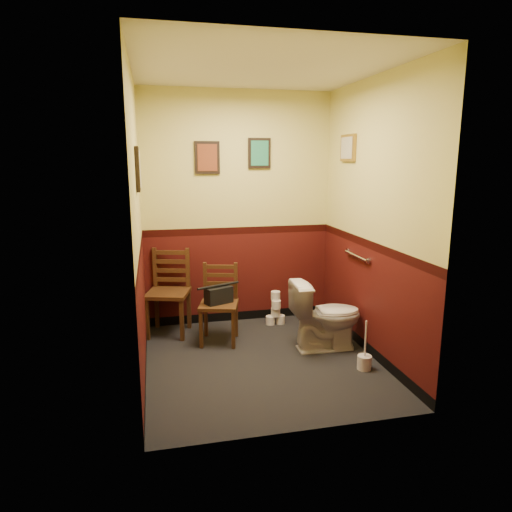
{
  "coord_description": "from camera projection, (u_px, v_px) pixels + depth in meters",
  "views": [
    {
      "loc": [
        -0.97,
        -4.03,
        1.94
      ],
      "look_at": [
        0.0,
        0.25,
        1.0
      ],
      "focal_mm": 32.0,
      "sensor_mm": 36.0,
      "label": 1
    }
  ],
  "objects": [
    {
      "name": "floor",
      "position": [
        262.0,
        361.0,
        4.46
      ],
      "size": [
        2.2,
        2.4,
        0.0
      ],
      "primitive_type": "cube",
      "color": "black",
      "rests_on": "ground"
    },
    {
      "name": "ceiling",
      "position": [
        262.0,
        68.0,
        3.89
      ],
      "size": [
        2.2,
        2.4,
        0.0
      ],
      "primitive_type": "cube",
      "rotation": [
        3.14,
        0.0,
        0.0
      ],
      "color": "silver",
      "rests_on": "ground"
    },
    {
      "name": "wall_back",
      "position": [
        238.0,
        210.0,
        5.32
      ],
      "size": [
        2.2,
        0.0,
        2.7
      ],
      "primitive_type": "cube",
      "rotation": [
        1.57,
        0.0,
        0.0
      ],
      "color": "#420F0D",
      "rests_on": "ground"
    },
    {
      "name": "wall_front",
      "position": [
        304.0,
        249.0,
        3.03
      ],
      "size": [
        2.2,
        0.0,
        2.7
      ],
      "primitive_type": "cube",
      "rotation": [
        -1.57,
        0.0,
        0.0
      ],
      "color": "#420F0D",
      "rests_on": "ground"
    },
    {
      "name": "wall_left",
      "position": [
        138.0,
        228.0,
        3.94
      ],
      "size": [
        0.0,
        2.4,
        2.7
      ],
      "primitive_type": "cube",
      "rotation": [
        1.57,
        0.0,
        1.57
      ],
      "color": "#420F0D",
      "rests_on": "ground"
    },
    {
      "name": "wall_right",
      "position": [
        372.0,
        221.0,
        4.41
      ],
      "size": [
        0.0,
        2.4,
        2.7
      ],
      "primitive_type": "cube",
      "rotation": [
        1.57,
        0.0,
        -1.57
      ],
      "color": "#420F0D",
      "rests_on": "ground"
    },
    {
      "name": "grab_bar",
      "position": [
        356.0,
        256.0,
        4.73
      ],
      "size": [
        0.05,
        0.56,
        0.06
      ],
      "color": "silver",
      "rests_on": "wall_right"
    },
    {
      "name": "framed_print_back_a",
      "position": [
        207.0,
        158.0,
        5.1
      ],
      "size": [
        0.28,
        0.04,
        0.36
      ],
      "color": "black",
      "rests_on": "wall_back"
    },
    {
      "name": "framed_print_back_b",
      "position": [
        259.0,
        153.0,
        5.22
      ],
      "size": [
        0.26,
        0.04,
        0.34
      ],
      "color": "black",
      "rests_on": "wall_back"
    },
    {
      "name": "framed_print_left",
      "position": [
        138.0,
        169.0,
        3.93
      ],
      "size": [
        0.04,
        0.3,
        0.38
      ],
      "color": "black",
      "rests_on": "wall_left"
    },
    {
      "name": "framed_print_right",
      "position": [
        348.0,
        148.0,
        4.83
      ],
      "size": [
        0.04,
        0.34,
        0.28
      ],
      "color": "olive",
      "rests_on": "wall_right"
    },
    {
      "name": "toilet",
      "position": [
        326.0,
        316.0,
        4.69
      ],
      "size": [
        0.74,
        0.43,
        0.71
      ],
      "primitive_type": "imported",
      "rotation": [
        0.0,
        0.0,
        1.54
      ],
      "color": "white",
      "rests_on": "floor"
    },
    {
      "name": "toilet_brush",
      "position": [
        364.0,
        361.0,
        4.27
      ],
      "size": [
        0.13,
        0.13,
        0.48
      ],
      "color": "silver",
      "rests_on": "floor"
    },
    {
      "name": "chair_left",
      "position": [
        169.0,
        292.0,
        5.1
      ],
      "size": [
        0.55,
        0.55,
        0.95
      ],
      "rotation": [
        0.0,
        0.0,
        -0.28
      ],
      "color": "#4D2E17",
      "rests_on": "floor"
    },
    {
      "name": "chair_right",
      "position": [
        219.0,
        304.0,
        4.87
      ],
      "size": [
        0.48,
        0.48,
        0.84
      ],
      "rotation": [
        0.0,
        0.0,
        -0.27
      ],
      "color": "#4D2E17",
      "rests_on": "floor"
    },
    {
      "name": "handbag",
      "position": [
        219.0,
        295.0,
        4.81
      ],
      "size": [
        0.31,
        0.24,
        0.21
      ],
      "rotation": [
        0.0,
        0.0,
        0.38
      ],
      "color": "black",
      "rests_on": "chair_right"
    },
    {
      "name": "tp_stack",
      "position": [
        276.0,
        310.0,
        5.42
      ],
      "size": [
        0.23,
        0.14,
        0.4
      ],
      "color": "silver",
      "rests_on": "floor"
    }
  ]
}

